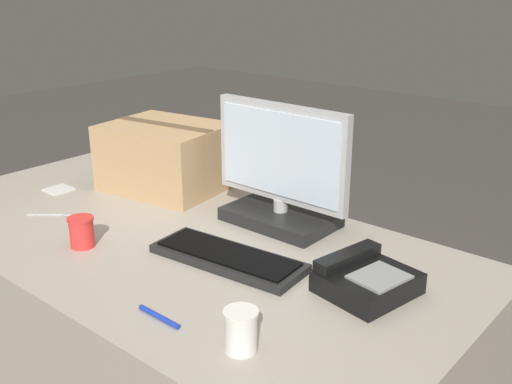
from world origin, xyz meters
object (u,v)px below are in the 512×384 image
(monitor, at_px, (281,179))
(pen_marker, at_px, (159,317))
(desk_phone, at_px, (366,279))
(paper_cup_left, at_px, (82,232))
(spoon, at_px, (58,214))
(keyboard, at_px, (228,257))
(cardboard_box, at_px, (166,156))
(paper_cup_right, at_px, (241,330))
(sticky_note_pad, at_px, (59,189))

(monitor, distance_m, pen_marker, 0.63)
(monitor, xyz_separation_m, desk_phone, (0.42, -0.20, -0.11))
(paper_cup_left, distance_m, spoon, 0.28)
(desk_phone, height_order, paper_cup_left, paper_cup_left)
(paper_cup_left, height_order, pen_marker, paper_cup_left)
(keyboard, bearing_deg, desk_phone, 9.86)
(monitor, height_order, keyboard, monitor)
(keyboard, distance_m, pen_marker, 0.32)
(spoon, distance_m, pen_marker, 0.74)
(keyboard, height_order, pen_marker, keyboard)
(keyboard, relative_size, cardboard_box, 0.99)
(paper_cup_left, height_order, spoon, paper_cup_left)
(paper_cup_right, distance_m, cardboard_box, 1.04)
(desk_phone, distance_m, spoon, 1.02)
(keyboard, height_order, paper_cup_right, paper_cup_right)
(keyboard, xyz_separation_m, desk_phone, (0.36, 0.10, 0.02))
(paper_cup_left, xyz_separation_m, cardboard_box, (-0.19, 0.49, 0.07))
(keyboard, xyz_separation_m, cardboard_box, (-0.57, 0.30, 0.10))
(monitor, height_order, pen_marker, monitor)
(desk_phone, xyz_separation_m, paper_cup_left, (-0.74, -0.29, 0.01))
(desk_phone, distance_m, paper_cup_right, 0.38)
(paper_cup_left, relative_size, paper_cup_right, 0.96)
(keyboard, distance_m, paper_cup_right, 0.40)
(monitor, relative_size, spoon, 3.76)
(keyboard, distance_m, paper_cup_left, 0.43)
(paper_cup_left, distance_m, sticky_note_pad, 0.52)
(desk_phone, xyz_separation_m, sticky_note_pad, (-1.20, -0.08, -0.03))
(monitor, bearing_deg, sticky_note_pad, -160.77)
(monitor, distance_m, keyboard, 0.33)
(cardboard_box, relative_size, sticky_note_pad, 5.28)
(paper_cup_left, relative_size, pen_marker, 0.68)
(monitor, xyz_separation_m, keyboard, (0.06, -0.30, -0.13))
(desk_phone, distance_m, paper_cup_left, 0.79)
(paper_cup_right, distance_m, sticky_note_pad, 1.17)
(desk_phone, xyz_separation_m, spoon, (-1.00, -0.21, -0.03))
(desk_phone, bearing_deg, keyboard, -154.16)
(desk_phone, height_order, pen_marker, desk_phone)
(paper_cup_left, relative_size, cardboard_box, 0.20)
(monitor, relative_size, pen_marker, 3.61)
(spoon, bearing_deg, paper_cup_right, -49.73)
(monitor, height_order, paper_cup_right, monitor)
(paper_cup_right, distance_m, spoon, 0.94)
(pen_marker, bearing_deg, sticky_note_pad, 160.84)
(desk_phone, distance_m, cardboard_box, 0.96)
(keyboard, relative_size, paper_cup_left, 5.04)
(desk_phone, height_order, cardboard_box, cardboard_box)
(cardboard_box, xyz_separation_m, pen_marker, (0.65, -0.60, -0.11))
(monitor, relative_size, desk_phone, 1.93)
(keyboard, height_order, desk_phone, desk_phone)
(pen_marker, bearing_deg, spoon, 165.11)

